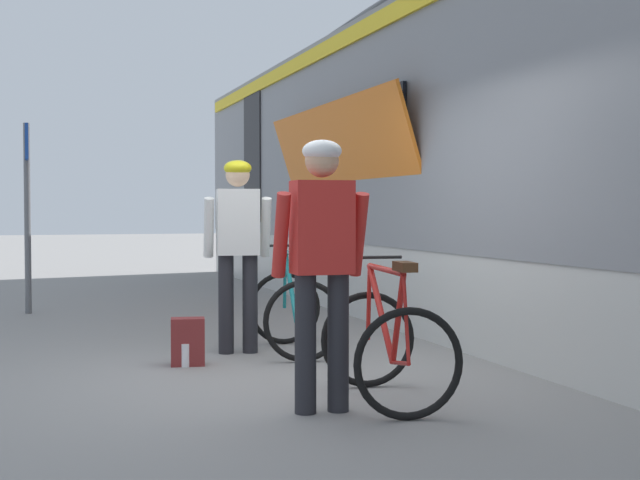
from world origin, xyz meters
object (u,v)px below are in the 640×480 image
object	(u,v)px
bicycle_near_teal	(294,309)
platform_sign_post	(27,185)
cyclist_near_in_white	(238,238)
bicycle_far_red	(387,344)
cyclist_far_in_red	(322,250)
train_car	(587,144)
water_bottle_by_the_backpack	(185,355)
water_bottle_near_the_bikes	(304,337)
backpack_on_platform	(188,342)

from	to	relation	value
bicycle_near_teal	platform_sign_post	world-z (taller)	platform_sign_post
cyclist_near_in_white	bicycle_far_red	size ratio (longest dim) A/B	1.53
cyclist_far_in_red	train_car	bearing A→B (deg)	29.82
train_car	cyclist_near_in_white	distance (m)	3.58
train_car	bicycle_near_teal	world-z (taller)	train_car
train_car	water_bottle_by_the_backpack	bearing A→B (deg)	-178.63
cyclist_near_in_white	cyclist_far_in_red	world-z (taller)	same
cyclist_near_in_white	platform_sign_post	world-z (taller)	platform_sign_post
cyclist_near_in_white	water_bottle_near_the_bikes	bearing A→B (deg)	14.05
water_bottle_by_the_backpack	bicycle_near_teal	bearing A→B (deg)	19.93
bicycle_near_teal	bicycle_far_red	xyz separation A→B (m)	(-0.00, -2.16, 0.00)
backpack_on_platform	bicycle_near_teal	bearing A→B (deg)	27.05
water_bottle_near_the_bikes	cyclist_near_in_white	bearing A→B (deg)	-165.95
bicycle_far_red	water_bottle_by_the_backpack	bearing A→B (deg)	120.94
backpack_on_platform	platform_sign_post	world-z (taller)	platform_sign_post
platform_sign_post	backpack_on_platform	bearing A→B (deg)	-73.46
bicycle_far_red	platform_sign_post	world-z (taller)	platform_sign_post
cyclist_far_in_red	platform_sign_post	bearing A→B (deg)	106.06
train_car	bicycle_far_red	world-z (taller)	train_car
cyclist_near_in_white	bicycle_near_teal	xyz separation A→B (m)	(0.49, -0.15, -0.65)
water_bottle_near_the_bikes	bicycle_near_teal	bearing A→B (deg)	-122.01
cyclist_near_in_white	platform_sign_post	size ratio (longest dim) A/B	0.73
train_car	bicycle_near_teal	xyz separation A→B (m)	(-2.95, 0.29, -1.56)
train_car	water_bottle_by_the_backpack	distance (m)	4.43
cyclist_far_in_red	bicycle_far_red	bearing A→B (deg)	12.57
train_car	cyclist_near_in_white	size ratio (longest dim) A/B	12.09
cyclist_near_in_white	bicycle_far_red	xyz separation A→B (m)	(0.48, -2.31, -0.65)
bicycle_near_teal	water_bottle_near_the_bikes	size ratio (longest dim) A/B	6.21
train_car	backpack_on_platform	distance (m)	4.36
bicycle_far_red	water_bottle_by_the_backpack	distance (m)	2.09
train_car	backpack_on_platform	world-z (taller)	train_car
cyclist_far_in_red	water_bottle_by_the_backpack	distance (m)	2.19
cyclist_near_in_white	cyclist_far_in_red	bearing A→B (deg)	-90.53
backpack_on_platform	water_bottle_by_the_backpack	distance (m)	0.13
water_bottle_near_the_bikes	platform_sign_post	size ratio (longest dim) A/B	0.08
backpack_on_platform	cyclist_far_in_red	bearing A→B (deg)	-65.19
train_car	water_bottle_near_the_bikes	size ratio (longest dim) A/B	115.12
cyclist_near_in_white	bicycle_far_red	world-z (taller)	cyclist_near_in_white
cyclist_far_in_red	water_bottle_near_the_bikes	xyz separation A→B (m)	(0.71, 2.59, -0.96)
cyclist_far_in_red	water_bottle_by_the_backpack	world-z (taller)	cyclist_far_in_red
cyclist_far_in_red	platform_sign_post	size ratio (longest dim) A/B	0.73
platform_sign_post	train_car	bearing A→B (deg)	-38.85
backpack_on_platform	platform_sign_post	distance (m)	4.66
bicycle_near_teal	water_bottle_by_the_backpack	size ratio (longest dim) A/B	5.91
train_car	bicycle_far_red	size ratio (longest dim) A/B	18.45
cyclist_far_in_red	water_bottle_near_the_bikes	size ratio (longest dim) A/B	9.52
cyclist_far_in_red	bicycle_near_teal	distance (m)	2.42
platform_sign_post	bicycle_near_teal	bearing A→B (deg)	-59.73
cyclist_far_in_red	bicycle_far_red	distance (m)	0.83
bicycle_near_teal	bicycle_far_red	bearing A→B (deg)	-90.06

